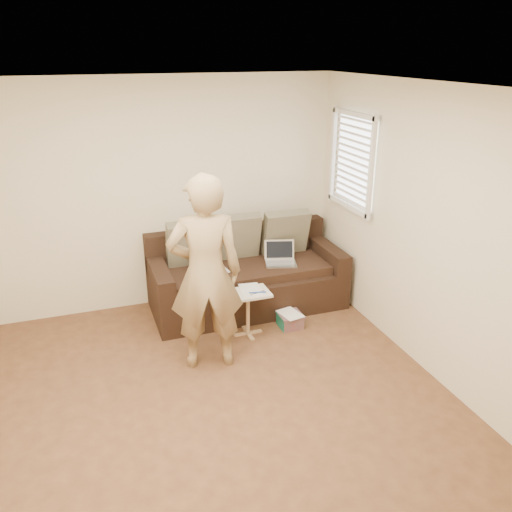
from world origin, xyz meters
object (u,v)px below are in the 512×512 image
object	(u,v)px
striped_box	(290,320)
laptop_white	(212,272)
drinking_glass	(231,285)
sofa	(247,273)
person	(205,274)
laptop_silver	(281,264)
side_table	(248,313)

from	to	relation	value
striped_box	laptop_white	bearing A→B (deg)	140.67
drinking_glass	striped_box	xyz separation A→B (m)	(0.63, -0.11, -0.47)
sofa	person	xyz separation A→B (m)	(-0.74, -1.01, 0.52)
drinking_glass	sofa	bearing A→B (deg)	55.74
laptop_silver	drinking_glass	xyz separation A→B (m)	(-0.73, -0.42, 0.03)
sofa	person	bearing A→B (deg)	-126.15
laptop_white	striped_box	bearing A→B (deg)	-47.65
laptop_silver	striped_box	bearing A→B (deg)	-84.19
person	striped_box	world-z (taller)	person
sofa	drinking_glass	xyz separation A→B (m)	(-0.35, -0.52, 0.13)
side_table	laptop_white	bearing A→B (deg)	111.68
sofa	drinking_glass	distance (m)	0.64
sofa	laptop_silver	xyz separation A→B (m)	(0.38, -0.10, 0.10)
laptop_silver	drinking_glass	world-z (taller)	laptop_silver
person	laptop_silver	bearing A→B (deg)	-131.45
drinking_glass	striped_box	size ratio (longest dim) A/B	0.47
person	side_table	size ratio (longest dim) A/B	3.80
laptop_silver	striped_box	world-z (taller)	laptop_silver
sofa	side_table	world-z (taller)	sofa
laptop_silver	side_table	distance (m)	0.83
sofa	laptop_silver	size ratio (longest dim) A/B	6.32
person	drinking_glass	bearing A→B (deg)	-118.69
sofa	striped_box	distance (m)	0.77
person	drinking_glass	xyz separation A→B (m)	(0.39, 0.49, -0.39)
sofa	drinking_glass	bearing A→B (deg)	-124.26
laptop_white	side_table	distance (m)	0.68
sofa	side_table	bearing A→B (deg)	-108.11
side_table	drinking_glass	xyz separation A→B (m)	(-0.15, 0.11, 0.31)
sofa	laptop_white	world-z (taller)	sofa
sofa	laptop_white	bearing A→B (deg)	-174.36
sofa	drinking_glass	world-z (taller)	sofa
laptop_white	drinking_glass	xyz separation A→B (m)	(0.08, -0.47, 0.03)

